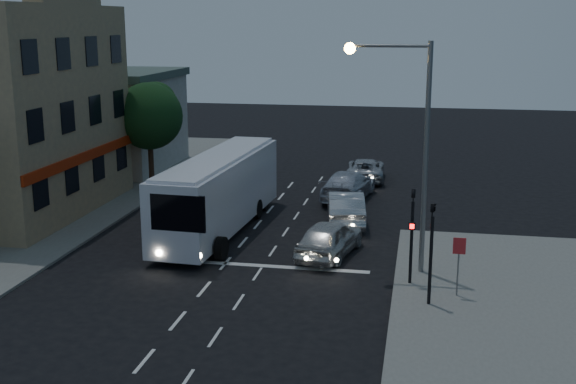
% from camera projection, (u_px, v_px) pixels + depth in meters
% --- Properties ---
extents(ground, '(120.00, 120.00, 0.00)m').
position_uv_depth(ground, '(212.00, 280.00, 28.07)').
color(ground, black).
extents(sidewalk_far, '(12.00, 50.00, 0.12)m').
position_uv_depth(sidewalk_far, '(18.00, 211.00, 38.04)').
color(sidewalk_far, slate).
rests_on(sidewalk_far, ground).
extents(road_markings, '(8.00, 30.55, 0.01)m').
position_uv_depth(road_markings, '(262.00, 255.00, 31.01)').
color(road_markings, silver).
rests_on(road_markings, ground).
extents(tour_bus, '(3.17, 12.05, 3.66)m').
position_uv_depth(tour_bus, '(219.00, 191.00, 34.25)').
color(tour_bus, silver).
rests_on(tour_bus, ground).
extents(car_suv, '(2.78, 4.93, 1.58)m').
position_uv_depth(car_suv, '(329.00, 238.00, 30.79)').
color(car_suv, '#BCBCBC').
rests_on(car_suv, ground).
extents(car_sedan_a, '(2.45, 5.13, 1.62)m').
position_uv_depth(car_sedan_a, '(346.00, 208.00, 35.75)').
color(car_sedan_a, '#B9BABF').
rests_on(car_sedan_a, ground).
extents(car_sedan_b, '(2.98, 5.80, 1.61)m').
position_uv_depth(car_sedan_b, '(348.00, 185.00, 40.71)').
color(car_sedan_b, '#ABB1BF').
rests_on(car_sedan_b, ground).
extents(car_sedan_c, '(2.52, 5.06, 1.38)m').
position_uv_depth(car_sedan_c, '(365.00, 169.00, 45.62)').
color(car_sedan_c, '#A9ACB4').
rests_on(car_sedan_c, ground).
extents(traffic_signal_main, '(0.25, 0.35, 4.10)m').
position_uv_depth(traffic_signal_main, '(412.00, 225.00, 26.90)').
color(traffic_signal_main, black).
rests_on(traffic_signal_main, sidewalk_near).
extents(traffic_signal_side, '(0.18, 0.15, 4.10)m').
position_uv_depth(traffic_signal_side, '(432.00, 241.00, 24.88)').
color(traffic_signal_side, black).
rests_on(traffic_signal_side, sidewalk_near).
extents(regulatory_sign, '(0.45, 0.12, 2.20)m').
position_uv_depth(regulatory_sign, '(459.00, 257.00, 25.81)').
color(regulatory_sign, slate).
rests_on(regulatory_sign, sidewalk_near).
extents(streetlight, '(3.32, 0.44, 9.00)m').
position_uv_depth(streetlight, '(409.00, 131.00, 27.54)').
color(streetlight, slate).
rests_on(streetlight, sidewalk_near).
extents(low_building_north, '(9.40, 9.40, 6.50)m').
position_uv_depth(low_building_north, '(103.00, 119.00, 48.84)').
color(low_building_north, beige).
rests_on(low_building_north, sidewalk_far).
extents(street_tree, '(4.00, 4.00, 6.20)m').
position_uv_depth(street_tree, '(149.00, 113.00, 42.87)').
color(street_tree, black).
rests_on(street_tree, sidewalk_far).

